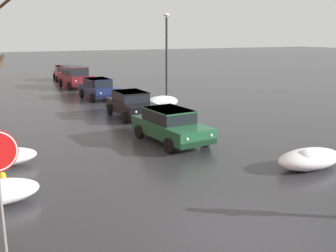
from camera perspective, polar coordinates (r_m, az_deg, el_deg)
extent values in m
plane|color=#2B2B2D|center=(9.62, 11.48, -14.95)|extent=(200.00, 200.00, 0.00)
ellipsoid|color=white|center=(14.17, 20.16, -4.57)|extent=(2.55, 1.26, 0.70)
ellipsoid|color=white|center=(13.87, 19.77, -4.80)|extent=(0.90, 0.75, 0.75)
ellipsoid|color=white|center=(11.68, -22.68, -9.09)|extent=(0.63, 0.53, 0.53)
ellipsoid|color=white|center=(24.01, -0.96, 3.55)|extent=(2.19, 0.97, 0.79)
ellipsoid|color=white|center=(23.61, -2.08, 3.16)|extent=(0.74, 0.61, 0.61)
ellipsoid|color=white|center=(23.70, -1.64, 3.17)|extent=(0.71, 0.59, 0.59)
cube|color=#1E5633|center=(16.45, 0.48, -0.37)|extent=(2.13, 4.23, 0.60)
cube|color=black|center=(16.49, 0.11, 1.66)|extent=(1.69, 2.26, 0.52)
cube|color=#1E5633|center=(16.44, 0.11, 2.45)|extent=(1.73, 2.31, 0.06)
cube|color=black|center=(14.90, 4.53, -2.61)|extent=(1.70, 0.29, 0.22)
cube|color=black|center=(18.16, -2.84, 0.36)|extent=(1.70, 0.29, 0.22)
cylinder|color=black|center=(16.00, 5.57, -1.94)|extent=(0.24, 0.61, 0.60)
cylinder|color=black|center=(15.03, 0.15, -2.89)|extent=(0.24, 0.61, 0.60)
cylinder|color=black|center=(18.01, 0.74, -0.12)|extent=(0.24, 0.61, 0.60)
cylinder|color=black|center=(17.16, -4.27, -0.85)|extent=(0.24, 0.61, 0.60)
sphere|color=silver|center=(15.13, 6.34, -1.37)|extent=(0.14, 0.14, 0.14)
sphere|color=silver|center=(14.49, 2.81, -1.97)|extent=(0.14, 0.14, 0.14)
cube|color=black|center=(21.56, -5.35, 2.90)|extent=(1.83, 3.94, 0.60)
cube|color=black|center=(21.64, -5.57, 4.44)|extent=(1.54, 2.06, 0.52)
cube|color=black|center=(21.61, -5.59, 5.04)|extent=(1.58, 2.11, 0.06)
cube|color=black|center=(19.87, -3.29, 1.50)|extent=(1.70, 0.16, 0.22)
cube|color=black|center=(23.34, -7.08, 3.22)|extent=(1.70, 0.16, 0.22)
cylinder|color=black|center=(20.87, -1.83, 1.76)|extent=(0.19, 0.60, 0.60)
cylinder|color=black|center=(20.20, -6.38, 1.29)|extent=(0.19, 0.60, 0.60)
cylinder|color=black|center=(23.04, -4.41, 2.85)|extent=(0.19, 0.60, 0.60)
cylinder|color=black|center=(22.43, -8.59, 2.44)|extent=(0.19, 0.60, 0.60)
sphere|color=silver|center=(20.02, -1.79, 2.37)|extent=(0.14, 0.14, 0.14)
sphere|color=silver|center=(19.58, -4.77, 2.07)|extent=(0.14, 0.14, 0.14)
cube|color=navy|center=(28.12, -10.18, 5.22)|extent=(1.98, 4.14, 0.60)
cube|color=black|center=(28.24, -10.36, 6.40)|extent=(1.63, 2.19, 0.52)
cube|color=navy|center=(28.22, -10.38, 6.86)|extent=(1.66, 2.23, 0.06)
cube|color=black|center=(26.31, -8.77, 4.32)|extent=(1.73, 0.21, 0.22)
cube|color=black|center=(30.01, -11.40, 5.33)|extent=(1.73, 0.21, 0.22)
cylinder|color=black|center=(27.30, -7.51, 4.44)|extent=(0.21, 0.61, 0.60)
cylinder|color=black|center=(26.71, -11.11, 4.10)|extent=(0.21, 0.61, 0.60)
cylinder|color=black|center=(29.63, -9.30, 5.09)|extent=(0.21, 0.61, 0.60)
cylinder|color=black|center=(29.09, -12.64, 4.78)|extent=(0.21, 0.61, 0.60)
sphere|color=silver|center=(26.44, -7.60, 4.98)|extent=(0.14, 0.14, 0.14)
sphere|color=silver|center=(26.05, -9.95, 4.77)|extent=(0.14, 0.14, 0.14)
cube|color=maroon|center=(34.28, -13.56, 6.75)|extent=(2.13, 4.38, 0.80)
cube|color=black|center=(34.25, -13.65, 7.99)|extent=(1.77, 3.09, 0.68)
cube|color=maroon|center=(34.22, -13.68, 8.50)|extent=(1.82, 3.15, 0.06)
cube|color=black|center=(32.35, -12.44, 5.93)|extent=(1.76, 0.26, 0.22)
cube|color=black|center=(36.29, -14.50, 6.61)|extent=(1.76, 0.26, 0.22)
cylinder|color=black|center=(33.36, -11.34, 6.00)|extent=(0.23, 0.69, 0.68)
cylinder|color=black|center=(32.82, -14.37, 5.72)|extent=(0.23, 0.69, 0.68)
cylinder|color=black|center=(35.85, -12.74, 6.43)|extent=(0.23, 0.69, 0.68)
cylinder|color=black|center=(35.34, -15.58, 6.17)|extent=(0.23, 0.69, 0.68)
sphere|color=silver|center=(32.46, -11.48, 6.64)|extent=(0.14, 0.14, 0.14)
sphere|color=silver|center=(32.11, -13.45, 6.47)|extent=(0.14, 0.14, 0.14)
cube|color=red|center=(40.02, -15.03, 7.38)|extent=(1.95, 3.93, 0.60)
cube|color=black|center=(40.16, -15.12, 8.20)|extent=(1.60, 2.08, 0.52)
cube|color=red|center=(40.14, -15.14, 8.53)|extent=(1.63, 2.12, 0.06)
cube|color=#520B0B|center=(38.20, -14.65, 6.86)|extent=(1.69, 0.22, 0.22)
cube|color=#520B0B|center=(41.88, -15.36, 7.37)|extent=(1.69, 0.22, 0.22)
cylinder|color=black|center=(39.01, -13.49, 6.88)|extent=(0.22, 0.61, 0.60)
cylinder|color=black|center=(38.78, -16.07, 6.69)|extent=(0.22, 0.61, 0.60)
cylinder|color=black|center=(41.34, -14.01, 7.20)|extent=(0.22, 0.61, 0.60)
cylinder|color=black|center=(41.13, -16.45, 7.03)|extent=(0.22, 0.61, 0.60)
sphere|color=silver|center=(38.22, -13.83, 7.31)|extent=(0.14, 0.14, 0.14)
sphere|color=silver|center=(38.08, -15.50, 7.19)|extent=(0.14, 0.14, 0.14)
cylinder|color=gold|center=(12.14, -23.14, -8.21)|extent=(0.22, 0.22, 0.55)
sphere|color=gold|center=(12.03, -23.28, -6.74)|extent=(0.21, 0.21, 0.21)
cylinder|color=gold|center=(12.14, -22.39, -8.01)|extent=(0.10, 0.09, 0.09)
cylinder|color=slate|center=(7.79, -23.15, -13.20)|extent=(0.06, 0.06, 2.37)
cylinder|color=#28282D|center=(25.82, -0.22, 9.59)|extent=(0.14, 0.14, 5.57)
ellipsoid|color=beige|center=(25.79, -0.22, 16.08)|extent=(0.44, 0.24, 0.20)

